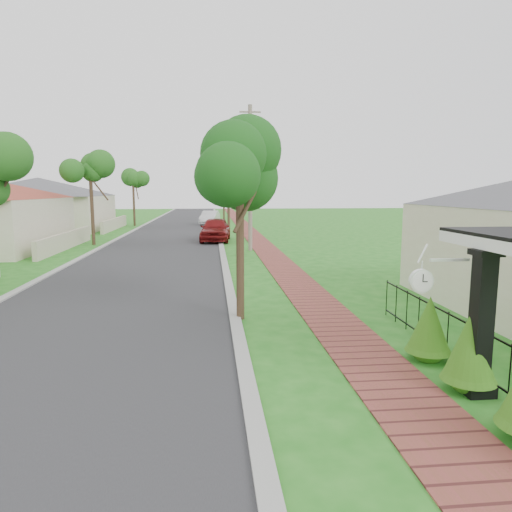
{
  "coord_description": "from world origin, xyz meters",
  "views": [
    {
      "loc": [
        0.04,
        -8.03,
        3.48
      ],
      "look_at": [
        1.38,
        5.61,
        1.5
      ],
      "focal_mm": 32.0,
      "sensor_mm": 36.0,
      "label": 1
    }
  ],
  "objects_px": {
    "parked_car_red": "(215,229)",
    "utility_pole": "(250,178)",
    "near_tree": "(240,162)",
    "parked_car_white": "(210,218)",
    "station_clock": "(423,279)",
    "porch_post": "(481,331)"
  },
  "relations": [
    {
      "from": "porch_post",
      "to": "parked_car_red",
      "type": "distance_m",
      "value": 24.72
    },
    {
      "from": "parked_car_white",
      "to": "utility_pole",
      "type": "bearing_deg",
      "value": -73.68
    },
    {
      "from": "near_tree",
      "to": "station_clock",
      "type": "xyz_separation_m",
      "value": [
        2.89,
        -4.63,
        -2.26
      ]
    },
    {
      "from": "near_tree",
      "to": "station_clock",
      "type": "relative_size",
      "value": 4.98
    },
    {
      "from": "porch_post",
      "to": "utility_pole",
      "type": "bearing_deg",
      "value": 96.65
    },
    {
      "from": "parked_car_red",
      "to": "station_clock",
      "type": "distance_m",
      "value": 24.22
    },
    {
      "from": "near_tree",
      "to": "utility_pole",
      "type": "xyz_separation_m",
      "value": [
        1.5,
        14.26,
        -0.03
      ]
    },
    {
      "from": "parked_car_white",
      "to": "near_tree",
      "type": "relative_size",
      "value": 0.81
    },
    {
      "from": "parked_car_red",
      "to": "near_tree",
      "type": "distance_m",
      "value": 19.63
    },
    {
      "from": "station_clock",
      "to": "near_tree",
      "type": "bearing_deg",
      "value": 121.94
    },
    {
      "from": "near_tree",
      "to": "utility_pole",
      "type": "distance_m",
      "value": 14.34
    },
    {
      "from": "porch_post",
      "to": "parked_car_white",
      "type": "bearing_deg",
      "value": 96.7
    },
    {
      "from": "near_tree",
      "to": "porch_post",
      "type": "bearing_deg",
      "value": -53.31
    },
    {
      "from": "parked_car_white",
      "to": "utility_pole",
      "type": "relative_size",
      "value": 0.52
    },
    {
      "from": "near_tree",
      "to": "station_clock",
      "type": "height_order",
      "value": "near_tree"
    },
    {
      "from": "porch_post",
      "to": "parked_car_white",
      "type": "xyz_separation_m",
      "value": [
        -4.63,
        39.39,
        -0.42
      ]
    },
    {
      "from": "near_tree",
      "to": "utility_pole",
      "type": "bearing_deg",
      "value": 84.0
    },
    {
      "from": "parked_car_white",
      "to": "station_clock",
      "type": "bearing_deg",
      "value": -74.91
    },
    {
      "from": "parked_car_white",
      "to": "near_tree",
      "type": "bearing_deg",
      "value": -78.96
    },
    {
      "from": "parked_car_red",
      "to": "utility_pole",
      "type": "relative_size",
      "value": 0.58
    },
    {
      "from": "parked_car_red",
      "to": "utility_pole",
      "type": "bearing_deg",
      "value": -64.06
    },
    {
      "from": "parked_car_white",
      "to": "utility_pole",
      "type": "height_order",
      "value": "utility_pole"
    }
  ]
}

